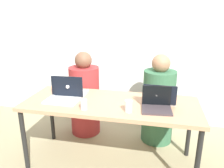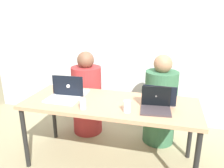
{
  "view_description": "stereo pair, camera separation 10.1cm",
  "coord_description": "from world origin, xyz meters",
  "px_view_note": "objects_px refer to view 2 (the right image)",
  "views": [
    {
      "loc": [
        0.48,
        -2.12,
        1.66
      ],
      "look_at": [
        0.0,
        0.07,
        0.94
      ],
      "focal_mm": 35.0,
      "sensor_mm": 36.0,
      "label": 1
    },
    {
      "loc": [
        0.57,
        -2.1,
        1.66
      ],
      "look_at": [
        0.0,
        0.07,
        0.94
      ],
      "focal_mm": 35.0,
      "sensor_mm": 36.0,
      "label": 2
    }
  ],
  "objects_px": {
    "laptop_back_right": "(159,99)",
    "person_on_right": "(160,105)",
    "water_glass_left": "(83,105)",
    "laptop_front_right": "(156,105)",
    "person_on_left": "(87,98)",
    "laptop_back_left": "(72,90)",
    "water_glass_right": "(127,107)",
    "laptop_front_left": "(64,95)"
  },
  "relations": [
    {
      "from": "laptop_back_right",
      "to": "person_on_right",
      "type": "bearing_deg",
      "value": -88.07
    },
    {
      "from": "person_on_right",
      "to": "water_glass_left",
      "type": "relative_size",
      "value": 11.53
    },
    {
      "from": "laptop_front_right",
      "to": "laptop_back_right",
      "type": "relative_size",
      "value": 0.89
    },
    {
      "from": "person_on_left",
      "to": "laptop_front_right",
      "type": "bearing_deg",
      "value": 139.0
    },
    {
      "from": "laptop_back_left",
      "to": "laptop_back_right",
      "type": "xyz_separation_m",
      "value": [
        1.01,
        -0.02,
        -0.01
      ]
    },
    {
      "from": "person_on_right",
      "to": "water_glass_right",
      "type": "bearing_deg",
      "value": 58.53
    },
    {
      "from": "person_on_left",
      "to": "water_glass_left",
      "type": "relative_size",
      "value": 11.48
    },
    {
      "from": "laptop_back_left",
      "to": "water_glass_left",
      "type": "distance_m",
      "value": 0.45
    },
    {
      "from": "laptop_back_right",
      "to": "laptop_front_right",
      "type": "bearing_deg",
      "value": 83.21
    },
    {
      "from": "water_glass_left",
      "to": "person_on_left",
      "type": "bearing_deg",
      "value": 109.05
    },
    {
      "from": "laptop_back_left",
      "to": "laptop_front_left",
      "type": "bearing_deg",
      "value": 78.49
    },
    {
      "from": "person_on_right",
      "to": "laptop_front_left",
      "type": "bearing_deg",
      "value": 20.4
    },
    {
      "from": "laptop_back_left",
      "to": "person_on_right",
      "type": "bearing_deg",
      "value": -156.41
    },
    {
      "from": "water_glass_left",
      "to": "water_glass_right",
      "type": "bearing_deg",
      "value": 4.83
    },
    {
      "from": "laptop_back_left",
      "to": "laptop_back_right",
      "type": "height_order",
      "value": "laptop_back_left"
    },
    {
      "from": "water_glass_left",
      "to": "laptop_front_right",
      "type": "bearing_deg",
      "value": 12.32
    },
    {
      "from": "person_on_left",
      "to": "laptop_back_right",
      "type": "distance_m",
      "value": 1.18
    },
    {
      "from": "laptop_back_left",
      "to": "water_glass_left",
      "type": "relative_size",
      "value": 3.38
    },
    {
      "from": "person_on_left",
      "to": "laptop_front_left",
      "type": "relative_size",
      "value": 3.31
    },
    {
      "from": "person_on_left",
      "to": "laptop_front_left",
      "type": "distance_m",
      "value": 0.71
    },
    {
      "from": "person_on_right",
      "to": "water_glass_right",
      "type": "xyz_separation_m",
      "value": [
        -0.29,
        -0.81,
        0.28
      ]
    },
    {
      "from": "laptop_front_left",
      "to": "laptop_back_right",
      "type": "bearing_deg",
      "value": 8.58
    },
    {
      "from": "person_on_left",
      "to": "laptop_front_left",
      "type": "height_order",
      "value": "person_on_left"
    },
    {
      "from": "laptop_front_left",
      "to": "water_glass_right",
      "type": "height_order",
      "value": "laptop_front_left"
    },
    {
      "from": "person_on_left",
      "to": "water_glass_left",
      "type": "distance_m",
      "value": 0.93
    },
    {
      "from": "laptop_front_left",
      "to": "laptop_back_right",
      "type": "xyz_separation_m",
      "value": [
        1.03,
        0.14,
        -0.0
      ]
    },
    {
      "from": "laptop_front_right",
      "to": "water_glass_left",
      "type": "bearing_deg",
      "value": -172.93
    },
    {
      "from": "laptop_back_right",
      "to": "water_glass_right",
      "type": "distance_m",
      "value": 0.41
    },
    {
      "from": "person_on_left",
      "to": "person_on_right",
      "type": "bearing_deg",
      "value": 173.79
    },
    {
      "from": "laptop_front_right",
      "to": "water_glass_left",
      "type": "xyz_separation_m",
      "value": [
        -0.7,
        -0.15,
        -0.0
      ]
    },
    {
      "from": "person_on_left",
      "to": "laptop_back_right",
      "type": "xyz_separation_m",
      "value": [
        1.02,
        -0.51,
        0.28
      ]
    },
    {
      "from": "person_on_left",
      "to": "water_glass_left",
      "type": "xyz_separation_m",
      "value": [
        0.29,
        -0.84,
        0.28
      ]
    },
    {
      "from": "person_on_left",
      "to": "water_glass_right",
      "type": "height_order",
      "value": "person_on_left"
    },
    {
      "from": "laptop_front_left",
      "to": "laptop_back_right",
      "type": "distance_m",
      "value": 1.04
    },
    {
      "from": "laptop_front_right",
      "to": "water_glass_right",
      "type": "xyz_separation_m",
      "value": [
        -0.26,
        -0.12,
        0.0
      ]
    },
    {
      "from": "laptop_back_right",
      "to": "water_glass_left",
      "type": "xyz_separation_m",
      "value": [
        -0.73,
        -0.33,
        -0.0
      ]
    },
    {
      "from": "laptop_back_left",
      "to": "laptop_front_right",
      "type": "relative_size",
      "value": 1.14
    },
    {
      "from": "laptop_front_right",
      "to": "laptop_front_left",
      "type": "bearing_deg",
      "value": 172.5
    },
    {
      "from": "laptop_back_left",
      "to": "laptop_back_right",
      "type": "bearing_deg",
      "value": 176.35
    },
    {
      "from": "laptop_back_right",
      "to": "water_glass_left",
      "type": "bearing_deg",
      "value": 26.07
    },
    {
      "from": "laptop_back_left",
      "to": "laptop_front_left",
      "type": "distance_m",
      "value": 0.16
    },
    {
      "from": "laptop_back_left",
      "to": "water_glass_right",
      "type": "bearing_deg",
      "value": 153.85
    }
  ]
}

